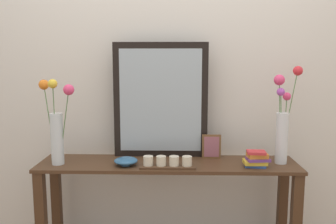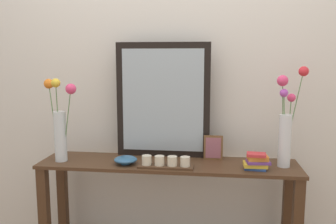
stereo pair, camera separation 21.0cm
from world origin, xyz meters
TOP-DOWN VIEW (x-y plane):
  - wall_back at (0.00, 0.29)m, footprint 6.40×0.08m
  - console_table at (0.00, 0.00)m, footprint 1.55×0.34m
  - mirror_leaning at (-0.05, 0.14)m, footprint 0.59×0.03m
  - tall_vase_left at (-0.65, -0.05)m, footprint 0.23×0.13m
  - vase_right at (0.68, 0.02)m, footprint 0.19×0.17m
  - candle_tray at (0.00, -0.10)m, footprint 0.32×0.09m
  - picture_frame_small at (0.27, 0.10)m, footprint 0.12×0.01m
  - decorative_bowl at (-0.24, -0.06)m, footprint 0.14×0.14m
  - book_stack at (0.51, -0.07)m, footprint 0.15×0.10m

SIDE VIEW (x-z plane):
  - console_table at x=0.00m, z-range 0.09..0.87m
  - decorative_bowl at x=-0.24m, z-range 0.78..0.83m
  - candle_tray at x=0.00m, z-range 0.77..0.84m
  - book_stack at x=0.51m, z-range 0.78..0.87m
  - picture_frame_small at x=0.27m, z-range 0.78..0.93m
  - tall_vase_left at x=-0.65m, z-range 0.76..1.27m
  - vase_right at x=0.68m, z-range 0.74..1.32m
  - mirror_leaning at x=-0.05m, z-range 0.78..1.50m
  - wall_back at x=0.00m, z-range 0.00..2.70m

